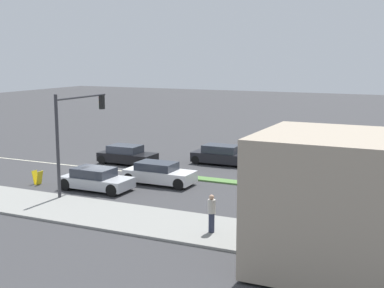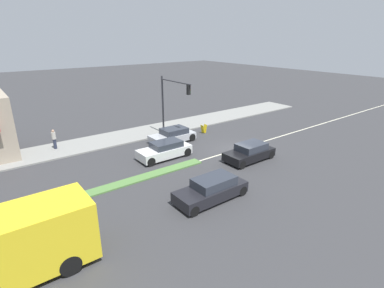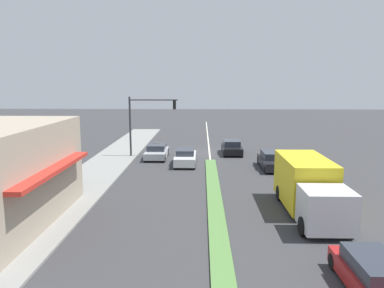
% 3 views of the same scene
% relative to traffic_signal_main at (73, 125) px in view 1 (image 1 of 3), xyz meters
% --- Properties ---
extents(ground_plane, '(160.00, 160.00, 0.00)m').
position_rel_traffic_signal_main_xyz_m(ground_plane, '(-6.12, 15.58, -3.90)').
color(ground_plane, '#38383A').
extents(sidewalk_right, '(4.00, 73.00, 0.12)m').
position_rel_traffic_signal_main_xyz_m(sidewalk_right, '(2.88, 16.08, -3.84)').
color(sidewalk_right, gray).
rests_on(sidewalk_right, ground).
extents(lane_marking_center, '(0.16, 60.00, 0.01)m').
position_rel_traffic_signal_main_xyz_m(lane_marking_center, '(-6.12, -2.42, -3.90)').
color(lane_marking_center, beige).
rests_on(lane_marking_center, ground).
extents(traffic_signal_main, '(4.59, 0.34, 5.60)m').
position_rel_traffic_signal_main_xyz_m(traffic_signal_main, '(0.00, 0.00, 0.00)').
color(traffic_signal_main, '#333338').
rests_on(traffic_signal_main, sidewalk_right).
extents(pedestrian, '(0.34, 0.34, 1.69)m').
position_rel_traffic_signal_main_xyz_m(pedestrian, '(3.22, 9.78, -2.89)').
color(pedestrian, '#282D42').
rests_on(pedestrian, sidewalk_right).
extents(warning_aframe_sign, '(0.45, 0.53, 0.84)m').
position_rel_traffic_signal_main_xyz_m(warning_aframe_sign, '(-0.72, -3.40, -3.47)').
color(warning_aframe_sign, yellow).
rests_on(warning_aframe_sign, ground).
extents(delivery_truck, '(2.44, 7.50, 2.87)m').
position_rel_traffic_signal_main_xyz_m(delivery_truck, '(-11.12, 15.15, -2.43)').
color(delivery_truck, silver).
rests_on(delivery_truck, ground).
extents(sedan_silver, '(1.92, 4.14, 1.30)m').
position_rel_traffic_signal_main_xyz_m(sedan_silver, '(-1.12, 0.60, -3.27)').
color(sedan_silver, '#B7BABF').
rests_on(sedan_silver, ground).
extents(van_white, '(1.79, 4.28, 1.35)m').
position_rel_traffic_signal_main_xyz_m(van_white, '(-3.92, 3.24, -3.24)').
color(van_white, silver).
rests_on(van_white, ground).
extents(suv_black, '(1.88, 4.13, 1.35)m').
position_rel_traffic_signal_main_xyz_m(suv_black, '(-8.32, -1.82, -3.26)').
color(suv_black, black).
rests_on(suv_black, ground).
extents(sedan_dark, '(1.79, 4.53, 1.38)m').
position_rel_traffic_signal_main_xyz_m(sedan_dark, '(-11.12, 4.51, -3.24)').
color(sedan_dark, black).
rests_on(sedan_dark, ground).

